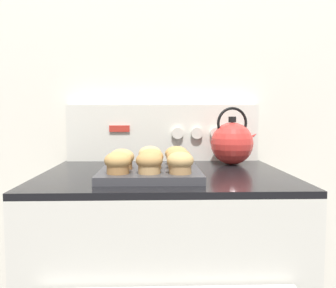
{
  "coord_description": "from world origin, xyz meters",
  "views": [
    {
      "loc": [
        -0.02,
        -0.79,
        1.1
      ],
      "look_at": [
        0.01,
        0.27,
        1.01
      ],
      "focal_mm": 38.0,
      "sensor_mm": 36.0,
      "label": 1
    }
  ],
  "objects_px": {
    "muffin_r0_c1": "(149,163)",
    "muffin_r2_c2": "(176,155)",
    "muffin_r1_c1": "(151,159)",
    "muffin_r1_c0": "(122,159)",
    "muffin_r1_c2": "(179,159)",
    "muffin_r0_c2": "(180,163)",
    "tea_kettle": "(232,143)",
    "muffin_pan": "(150,173)",
    "muffin_r0_c0": "(118,163)",
    "muffin_r2_c1": "(150,155)"
  },
  "relations": [
    {
      "from": "muffin_r1_c0",
      "to": "tea_kettle",
      "type": "bearing_deg",
      "value": 32.31
    },
    {
      "from": "muffin_r1_c2",
      "to": "muffin_r2_c1",
      "type": "xyz_separation_m",
      "value": [
        -0.08,
        0.09,
        0.0
      ]
    },
    {
      "from": "muffin_r1_c0",
      "to": "muffin_r1_c2",
      "type": "relative_size",
      "value": 1.0
    },
    {
      "from": "muffin_pan",
      "to": "muffin_r1_c2",
      "type": "relative_size",
      "value": 3.96
    },
    {
      "from": "muffin_pan",
      "to": "muffin_r1_c2",
      "type": "xyz_separation_m",
      "value": [
        0.08,
        -0.0,
        0.04
      ]
    },
    {
      "from": "muffin_r2_c1",
      "to": "muffin_r1_c1",
      "type": "bearing_deg",
      "value": -86.87
    },
    {
      "from": "muffin_r0_c0",
      "to": "muffin_r0_c1",
      "type": "xyz_separation_m",
      "value": [
        0.08,
        0.0,
        0.0
      ]
    },
    {
      "from": "muffin_r1_c2",
      "to": "tea_kettle",
      "type": "relative_size",
      "value": 0.35
    },
    {
      "from": "muffin_r0_c1",
      "to": "muffin_r1_c2",
      "type": "height_order",
      "value": "same"
    },
    {
      "from": "muffin_r0_c0",
      "to": "muffin_r2_c1",
      "type": "distance_m",
      "value": 0.18
    },
    {
      "from": "muffin_r0_c0",
      "to": "muffin_r0_c1",
      "type": "bearing_deg",
      "value": 0.02
    },
    {
      "from": "muffin_r0_c2",
      "to": "muffin_r2_c2",
      "type": "bearing_deg",
      "value": 90.27
    },
    {
      "from": "muffin_r0_c1",
      "to": "muffin_r1_c0",
      "type": "relative_size",
      "value": 1.0
    },
    {
      "from": "muffin_r1_c2",
      "to": "muffin_pan",
      "type": "bearing_deg",
      "value": 178.17
    },
    {
      "from": "muffin_r2_c1",
      "to": "muffin_r0_c2",
      "type": "bearing_deg",
      "value": -63.68
    },
    {
      "from": "muffin_r1_c0",
      "to": "muffin_r1_c2",
      "type": "height_order",
      "value": "same"
    },
    {
      "from": "muffin_pan",
      "to": "muffin_r1_c0",
      "type": "distance_m",
      "value": 0.09
    },
    {
      "from": "muffin_r0_c1",
      "to": "muffin_r1_c0",
      "type": "xyz_separation_m",
      "value": [
        -0.08,
        0.08,
        0.0
      ]
    },
    {
      "from": "muffin_pan",
      "to": "muffin_r0_c1",
      "type": "height_order",
      "value": "muffin_r0_c1"
    },
    {
      "from": "muffin_r0_c2",
      "to": "tea_kettle",
      "type": "xyz_separation_m",
      "value": [
        0.21,
        0.32,
        0.03
      ]
    },
    {
      "from": "muffin_r1_c1",
      "to": "muffin_r2_c2",
      "type": "height_order",
      "value": "same"
    },
    {
      "from": "muffin_r0_c2",
      "to": "muffin_r1_c1",
      "type": "xyz_separation_m",
      "value": [
        -0.08,
        0.09,
        0.0
      ]
    },
    {
      "from": "muffin_pan",
      "to": "tea_kettle",
      "type": "height_order",
      "value": "tea_kettle"
    },
    {
      "from": "muffin_r2_c1",
      "to": "muffin_r1_c0",
      "type": "bearing_deg",
      "value": -132.78
    },
    {
      "from": "muffin_pan",
      "to": "muffin_r1_c0",
      "type": "relative_size",
      "value": 3.96
    },
    {
      "from": "muffin_r0_c1",
      "to": "muffin_r1_c1",
      "type": "xyz_separation_m",
      "value": [
        0.0,
        0.08,
        0.0
      ]
    },
    {
      "from": "muffin_r1_c0",
      "to": "muffin_r1_c1",
      "type": "relative_size",
      "value": 1.0
    },
    {
      "from": "muffin_pan",
      "to": "muffin_r2_c1",
      "type": "bearing_deg",
      "value": 91.44
    },
    {
      "from": "muffin_r0_c1",
      "to": "muffin_r2_c1",
      "type": "xyz_separation_m",
      "value": [
        -0.0,
        0.16,
        0.0
      ]
    },
    {
      "from": "muffin_r0_c0",
      "to": "muffin_r1_c0",
      "type": "height_order",
      "value": "same"
    },
    {
      "from": "muffin_r0_c1",
      "to": "muffin_r2_c2",
      "type": "relative_size",
      "value": 1.0
    },
    {
      "from": "muffin_pan",
      "to": "muffin_r1_c0",
      "type": "bearing_deg",
      "value": -179.01
    },
    {
      "from": "muffin_r1_c2",
      "to": "muffin_r2_c1",
      "type": "relative_size",
      "value": 1.0
    },
    {
      "from": "muffin_pan",
      "to": "muffin_r1_c2",
      "type": "bearing_deg",
      "value": -1.83
    },
    {
      "from": "muffin_r0_c0",
      "to": "muffin_r2_c2",
      "type": "height_order",
      "value": "same"
    },
    {
      "from": "muffin_r1_c2",
      "to": "muffin_r2_c2",
      "type": "xyz_separation_m",
      "value": [
        -0.0,
        0.08,
        0.0
      ]
    },
    {
      "from": "muffin_r2_c1",
      "to": "muffin_r2_c2",
      "type": "bearing_deg",
      "value": -2.19
    },
    {
      "from": "muffin_r0_c1",
      "to": "muffin_r1_c2",
      "type": "relative_size",
      "value": 1.0
    },
    {
      "from": "muffin_r0_c2",
      "to": "muffin_r2_c2",
      "type": "distance_m",
      "value": 0.17
    },
    {
      "from": "muffin_pan",
      "to": "muffin_r1_c1",
      "type": "xyz_separation_m",
      "value": [
        0.0,
        0.0,
        0.04
      ]
    },
    {
      "from": "muffin_r1_c1",
      "to": "muffin_r2_c1",
      "type": "height_order",
      "value": "same"
    },
    {
      "from": "muffin_r1_c2",
      "to": "muffin_r0_c1",
      "type": "bearing_deg",
      "value": -137.41
    },
    {
      "from": "muffin_r1_c2",
      "to": "muffin_r2_c2",
      "type": "distance_m",
      "value": 0.08
    },
    {
      "from": "muffin_r1_c2",
      "to": "tea_kettle",
      "type": "distance_m",
      "value": 0.31
    },
    {
      "from": "muffin_r2_c1",
      "to": "muffin_r0_c0",
      "type": "bearing_deg",
      "value": -116.71
    },
    {
      "from": "muffin_pan",
      "to": "muffin_r1_c1",
      "type": "bearing_deg",
      "value": 28.13
    },
    {
      "from": "muffin_r0_c1",
      "to": "muffin_r2_c1",
      "type": "relative_size",
      "value": 1.0
    },
    {
      "from": "muffin_r0_c1",
      "to": "tea_kettle",
      "type": "distance_m",
      "value": 0.43
    },
    {
      "from": "muffin_pan",
      "to": "muffin_r0_c2",
      "type": "height_order",
      "value": "muffin_r0_c2"
    },
    {
      "from": "muffin_r0_c0",
      "to": "muffin_r1_c0",
      "type": "relative_size",
      "value": 1.0
    }
  ]
}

